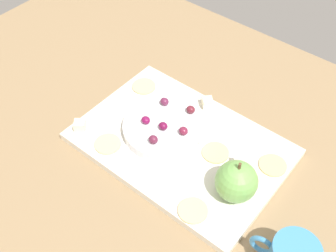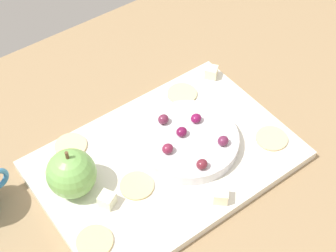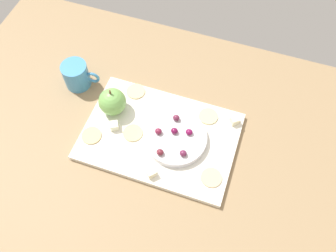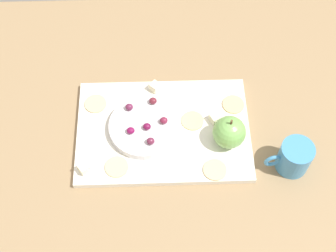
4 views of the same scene
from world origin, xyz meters
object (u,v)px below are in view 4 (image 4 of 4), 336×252
Objects in this scene: cheese_cube_1 at (153,87)px; cracker_1 at (96,104)px; serving_dish at (144,127)px; cheese_cube_0 at (84,168)px; cracker_4 at (193,121)px; grape_4 at (153,101)px; apple_whole at (229,132)px; cheese_cube_2 at (215,118)px; grape_1 at (131,131)px; platter at (163,131)px; grape_5 at (151,141)px; cracker_2 at (215,170)px; grape_3 at (164,120)px; cracker_3 at (233,104)px; cracker_0 at (117,167)px; grape_0 at (129,107)px; grape_2 at (147,127)px; cup at (294,157)px.

cracker_1 is (-13.54, -3.82, -0.85)cm from cheese_cube_1.
serving_dish is 16.36cm from cheese_cube_0.
grape_4 is (-8.97, 4.26, 2.52)cm from cracker_4.
apple_whole is 3.48× the size of cheese_cube_0.
cheese_cube_2 is 1.18× the size of grape_1.
platter is at bearing 29.82° from cheese_cube_0.
cracker_2 is at bearing -23.84° from grape_5.
cheese_cube_0 reaches higher than serving_dish.
cracker_2 is 15.79cm from grape_3.
serving_dish is at bearing 144.67° from cracker_2.
cheese_cube_0 is at bearing -154.82° from cracker_3.
cheese_cube_0 is at bearing -168.39° from apple_whole.
cracker_0 is 1.00× the size of cracker_1.
cheese_cube_1 is 0.41× the size of cracker_2.
cheese_cube_2 is 1.18× the size of grape_4.
grape_0 is 1.00× the size of grape_5.
cheese_cube_0 is 25.79cm from cheese_cube_1.
grape_2 is at bearing -159.15° from grape_3.
grape_2 is (-3.63, -0.87, 3.49)cm from platter.
grape_0 is at bearing -19.03° from cracker_1.
grape_3 is at bearing 6.31° from serving_dish.
cheese_cube_0 is at bearing -133.64° from grape_4.
cheese_cube_0 is 28.20cm from cracker_2.
cheese_cube_1 is (-2.18, 11.00, 1.83)cm from platter.
cracker_0 is at bearing -118.08° from grape_4.
cracker_0 is 38.21cm from cup.
grape_1 is 7.72cm from grape_3.
cheese_cube_2 is 1.18× the size of grape_0.
cracker_2 is at bearing -46.30° from grape_3.
grape_1 is (-18.13, 8.94, 2.47)cm from cracker_2.
grape_3 is 29.36cm from cup.
grape_0 and grape_5 have the same top height.
grape_2 is 1.00× the size of grape_4.
serving_dish is 3.11× the size of cracker_1.
serving_dish is 5.23cm from grape_5.
cheese_cube_2 reaches higher than serving_dish.
grape_2 reaches higher than cracker_1.
cracker_2 is at bearing -39.18° from grape_0.
grape_1 is (-5.05, -12.77, 1.62)cm from cheese_cube_1.
cheese_cube_0 is 1.18× the size of grape_5.
grape_0 is at bearing 173.09° from cheese_cube_2.
grape_1 reaches higher than cracker_2.
grape_1 is 5.22cm from grape_5.
cracker_1 is at bearing 84.79° from cheese_cube_0.
grape_0 is 1.00× the size of grape_2.
grape_4 is (-14.07, 3.89, 1.67)cm from cheese_cube_2.
apple_whole is at bearing 64.90° from cracker_2.
cheese_cube_1 reaches higher than cracker_2.
cheese_cube_0 is 15.45cm from grape_5.
grape_3 reaches higher than cheese_cube_2.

